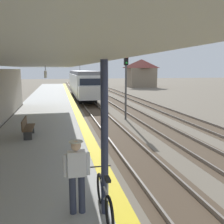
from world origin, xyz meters
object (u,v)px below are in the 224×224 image
(commuter_person, at_px, (77,173))
(approaching_train, at_px, (83,83))
(platform_bench, at_px, (27,127))
(distant_trackside_house, at_px, (141,73))
(bicycle_beside_commuter, at_px, (104,199))
(rail_signal_post, at_px, (126,80))

(commuter_person, bearing_deg, approaching_train, 84.11)
(platform_bench, height_order, distant_trackside_house, distant_trackside_house)
(commuter_person, height_order, bicycle_beside_commuter, commuter_person)
(commuter_person, height_order, rail_signal_post, rail_signal_post)
(commuter_person, relative_size, bicycle_beside_commuter, 0.92)
(rail_signal_post, relative_size, distant_trackside_house, 0.79)
(rail_signal_post, bearing_deg, platform_bench, -133.49)
(rail_signal_post, relative_size, platform_bench, 3.25)
(approaching_train, height_order, distant_trackside_house, distant_trackside_house)
(bicycle_beside_commuter, relative_size, rail_signal_post, 0.35)
(bicycle_beside_commuter, bearing_deg, platform_bench, 108.64)
(bicycle_beside_commuter, xyz_separation_m, platform_bench, (-2.40, 7.12, 0.08))
(approaching_train, distance_m, rail_signal_post, 16.59)
(commuter_person, distance_m, rail_signal_post, 15.06)
(bicycle_beside_commuter, distance_m, platform_bench, 7.51)
(commuter_person, bearing_deg, bicycle_beside_commuter, -21.88)
(commuter_person, xyz_separation_m, distant_trackside_house, (18.72, 50.02, 1.50))
(bicycle_beside_commuter, relative_size, platform_bench, 1.14)
(rail_signal_post, height_order, platform_bench, rail_signal_post)
(platform_bench, xyz_separation_m, distant_trackside_house, (20.56, 43.13, 1.96))
(approaching_train, bearing_deg, rail_signal_post, -83.49)
(commuter_person, distance_m, bicycle_beside_commuter, 0.82)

